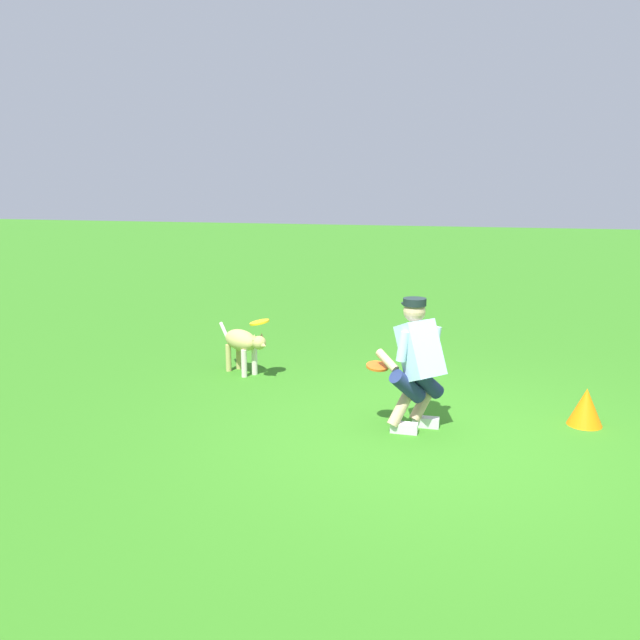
{
  "coord_description": "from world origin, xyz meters",
  "views": [
    {
      "loc": [
        -0.48,
        5.85,
        2.37
      ],
      "look_at": [
        1.22,
        -0.79,
        0.9
      ],
      "focal_mm": 36.35,
      "sensor_mm": 36.0,
      "label": 1
    }
  ],
  "objects_px": {
    "frisbee_flying": "(259,322)",
    "training_cone": "(586,407)",
    "frisbee_held": "(378,366)",
    "person": "(417,361)",
    "dog": "(243,343)"
  },
  "relations": [
    {
      "from": "person",
      "to": "frisbee_flying",
      "type": "height_order",
      "value": "person"
    },
    {
      "from": "frisbee_flying",
      "to": "training_cone",
      "type": "distance_m",
      "value": 3.74
    },
    {
      "from": "person",
      "to": "training_cone",
      "type": "relative_size",
      "value": 3.42
    },
    {
      "from": "frisbee_held",
      "to": "training_cone",
      "type": "height_order",
      "value": "frisbee_held"
    },
    {
      "from": "frisbee_held",
      "to": "training_cone",
      "type": "xyz_separation_m",
      "value": [
        -2.0,
        -0.53,
        -0.42
      ]
    },
    {
      "from": "dog",
      "to": "frisbee_held",
      "type": "xyz_separation_m",
      "value": [
        -1.91,
        1.34,
        0.21
      ]
    },
    {
      "from": "frisbee_held",
      "to": "training_cone",
      "type": "relative_size",
      "value": 0.59
    },
    {
      "from": "dog",
      "to": "frisbee_flying",
      "type": "bearing_deg",
      "value": 4.81
    },
    {
      "from": "person",
      "to": "dog",
      "type": "bearing_deg",
      "value": 11.48
    },
    {
      "from": "frisbee_flying",
      "to": "training_cone",
      "type": "relative_size",
      "value": 0.64
    },
    {
      "from": "training_cone",
      "to": "frisbee_flying",
      "type": "bearing_deg",
      "value": -10.28
    },
    {
      "from": "person",
      "to": "training_cone",
      "type": "distance_m",
      "value": 1.78
    },
    {
      "from": "frisbee_flying",
      "to": "dog",
      "type": "bearing_deg",
      "value": -29.28
    },
    {
      "from": "frisbee_flying",
      "to": "frisbee_held",
      "type": "relative_size",
      "value": 1.09
    },
    {
      "from": "person",
      "to": "frisbee_held",
      "type": "bearing_deg",
      "value": 38.35
    }
  ]
}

